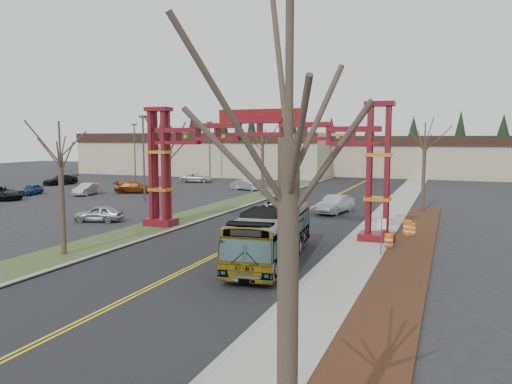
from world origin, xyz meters
The scene contains 35 objects.
ground centered at (0.00, 0.00, 0.00)m, with size 200.00×200.00×0.00m, color black.
road centered at (0.00, 25.00, 0.01)m, with size 12.00×110.00×0.02m, color black.
lane_line_left centered at (-0.12, 25.00, 0.03)m, with size 0.12×100.00×0.01m, color gold.
lane_line_right centered at (0.12, 25.00, 0.03)m, with size 0.12×100.00×0.01m, color gold.
curb_right centered at (6.15, 25.00, 0.07)m, with size 0.30×110.00×0.15m, color gray.
sidewalk_right centered at (7.60, 25.00, 0.08)m, with size 2.60×110.00×0.14m, color gray.
landscape_strip centered at (10.20, 10.00, 0.06)m, with size 2.60×50.00×0.12m, color black.
grass_median centered at (-8.00, 25.00, 0.04)m, with size 4.00×110.00×0.08m, color #384D26.
curb_left centered at (-6.15, 25.00, 0.07)m, with size 0.30×110.00×0.15m, color gray.
gateway_arch centered at (0.00, 18.00, 5.98)m, with size 18.20×1.60×8.90m.
retail_building_west centered at (-30.00, 71.96, 3.76)m, with size 46.00×22.30×7.50m.
retail_building_east centered at (10.00, 79.95, 3.51)m, with size 38.00×20.30×7.00m.
conifer_treeline centered at (0.25, 92.00, 6.49)m, with size 116.10×5.60×13.00m.
transit_bus centered at (3.42, 10.88, 1.48)m, with size 2.49×10.62×2.96m, color #A7A9AF.
silver_sedan centered at (2.82, 29.27, 0.80)m, with size 1.68×4.83×1.59m, color #A5A8AD.
parked_car_near_a centered at (-13.75, 18.00, 0.64)m, with size 1.52×3.78×1.29m, color #9FA2A6.
parked_car_near_b centered at (-27.33, 32.80, 0.69)m, with size 1.46×4.18×1.38m, color silver.
parked_car_near_c centered at (-32.85, 25.88, 0.73)m, with size 2.42×5.24×1.46m, color black.
parked_car_mid_a centered at (-23.35, 36.67, 0.72)m, with size 2.01×4.93×1.43m, color maroon.
parked_car_mid_b centered at (-33.64, 30.66, 0.62)m, with size 1.47×3.65×1.24m, color navy.
parked_car_far_a centered at (-11.95, 44.62, 0.69)m, with size 1.45×4.17×1.37m, color #A2A5AA.
parked_car_far_b centered at (-23.41, 52.44, 0.65)m, with size 2.17×4.71×1.31m, color silver.
parked_car_far_c centered at (-39.63, 41.80, 0.71)m, with size 1.98×4.88×1.42m, color black.
bare_tree_median_near centered at (-8.00, 7.87, 5.57)m, with size 2.98×2.98×7.58m.
bare_tree_median_mid centered at (-8.00, 19.19, 5.59)m, with size 3.50×3.50×7.94m.
bare_tree_median_far centered at (-8.00, 39.77, 6.10)m, with size 3.50×3.50×8.45m.
bare_tree_right_near centered at (10.00, -6.86, 6.58)m, with size 3.33×3.33×8.83m.
bare_tree_right_far centered at (10.00, 32.93, 5.82)m, with size 3.27×3.27×8.02m.
light_pole_near centered at (-17.95, 30.65, 5.20)m, with size 0.78×0.39×8.99m.
light_pole_mid centered at (-31.86, 48.91, 5.06)m, with size 0.76×0.38×8.75m.
light_pole_far centered at (-23.61, 57.38, 5.34)m, with size 0.80×0.40×9.23m.
street_sign centered at (8.80, 13.95, 1.59)m, with size 0.50×0.12×2.21m.
barrel_south centered at (8.95, 16.26, 0.46)m, with size 0.50×0.50×0.92m.
barrel_mid centered at (9.67, 20.83, 0.54)m, with size 0.58×0.58×1.07m.
barrel_north centered at (9.95, 20.94, 0.45)m, with size 0.48×0.48×0.90m.
Camera 1 is at (12.26, -13.97, 6.63)m, focal length 35.00 mm.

